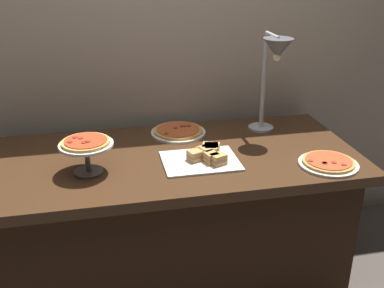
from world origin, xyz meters
TOP-DOWN VIEW (x-y plane):
  - ground_plane at (0.00, 0.00)m, footprint 8.00×8.00m
  - back_wall at (0.00, 0.50)m, footprint 4.40×0.04m
  - buffet_table at (0.00, 0.00)m, footprint 1.90×0.84m
  - heat_lamp at (0.58, 0.12)m, footprint 0.15×0.31m
  - pizza_plate_front at (0.73, -0.27)m, footprint 0.28×0.28m
  - pizza_plate_center at (0.11, 0.27)m, footprint 0.30×0.30m
  - pizza_plate_raised_stand at (-0.37, -0.11)m, footprint 0.24×0.24m
  - sandwich_platter at (0.18, -0.10)m, footprint 0.36×0.28m
  - sauce_cup_near at (-0.28, 0.16)m, footprint 0.06×0.06m

SIDE VIEW (x-z plane):
  - ground_plane at x=0.00m, z-range 0.00..0.00m
  - buffet_table at x=0.00m, z-range 0.01..0.77m
  - pizza_plate_front at x=0.73m, z-range 0.76..0.79m
  - pizza_plate_center at x=0.11m, z-range 0.76..0.79m
  - sauce_cup_near at x=-0.28m, z-range 0.76..0.80m
  - sandwich_platter at x=0.18m, z-range 0.75..0.81m
  - pizza_plate_raised_stand at x=-0.37m, z-range 0.81..0.97m
  - heat_lamp at x=0.58m, z-range 0.91..1.45m
  - back_wall at x=0.00m, z-range 0.00..2.40m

